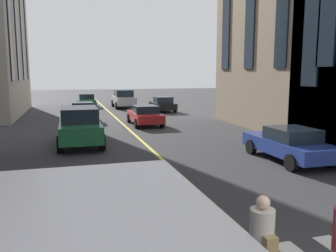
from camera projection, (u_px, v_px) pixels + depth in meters
The scene contains 9 objects.
lane_centre_line at pixel (127, 128), 22.90m from camera, with size 80.00×0.16×0.01m.
car_blue_near at pixel (289, 144), 14.10m from camera, with size 4.40×1.95×1.37m.
car_black_oncoming at pixel (163, 104), 32.76m from camera, with size 3.90×1.89×1.40m.
car_green_mid at pixel (87, 100), 37.44m from camera, with size 3.90×1.89×1.40m.
car_silver_parked_a at pixel (83, 112), 26.16m from camera, with size 3.90×1.89×1.40m.
car_red_parked_b at pixel (145, 115), 24.09m from camera, with size 4.40×1.95×1.37m.
car_silver_far at pixel (124, 99), 36.46m from camera, with size 4.70×2.14×1.88m.
car_green_trailing at pixel (80, 126), 17.24m from camera, with size 4.70×2.14×1.88m.
pedestrian_companion at pixel (261, 248), 5.38m from camera, with size 0.50×0.38×1.68m.
Camera 1 is at (-2.50, 3.65, 3.49)m, focal length 37.24 mm.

